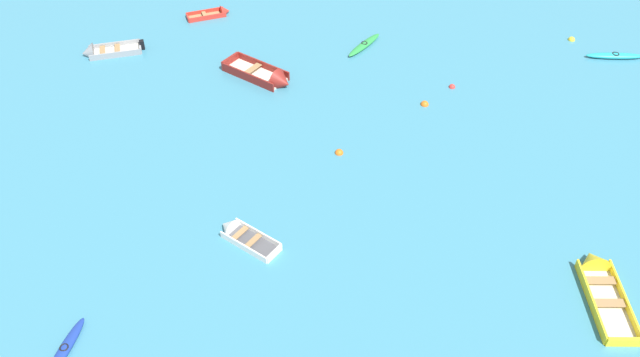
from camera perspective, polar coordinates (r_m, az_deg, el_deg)
name	(u,v)px	position (r m, az deg, el deg)	size (l,w,h in m)	color
rowboat_yellow_back_row_right	(598,277)	(28.57, 23.48, -8.04)	(2.33, 4.56, 1.26)	beige
rowboat_red_back_row_left	(217,13)	(44.28, -9.15, 14.31)	(2.81, 2.29, 0.81)	#99754C
kayak_deep_blue_midfield_left	(65,349)	(26.12, -21.74, -13.91)	(0.52, 2.83, 0.27)	navy
kayak_green_near_camera	(364,45)	(40.32, 3.95, 11.77)	(1.72, 3.24, 0.31)	#288C3D
rowboat_grey_distant_center	(100,52)	(41.65, -18.93, 10.60)	(3.62, 2.73, 1.17)	beige
rowboat_maroon_midfield_right	(270,78)	(37.08, -4.46, 8.90)	(4.63, 2.92, 1.37)	beige
rowboat_white_back_row_center	(238,233)	(28.12, -7.31, -4.82)	(3.11, 2.01, 0.95)	#4C4C51
kayak_turquoise_far_back	(615,56)	(42.96, 24.75, 9.88)	(3.51, 1.30, 0.33)	teal
mooring_buoy_outer_edge	(452,87)	(37.38, 11.65, 7.95)	(0.37, 0.37, 0.37)	red
mooring_buoy_trailing	(339,153)	(32.04, 1.71, 2.27)	(0.43, 0.43, 0.43)	orange
mooring_buoy_near_foreground	(571,40)	(43.94, 21.44, 11.39)	(0.43, 0.43, 0.43)	yellow
mooring_buoy_between_boats_right	(425,105)	(35.72, 9.28, 6.49)	(0.45, 0.45, 0.45)	orange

